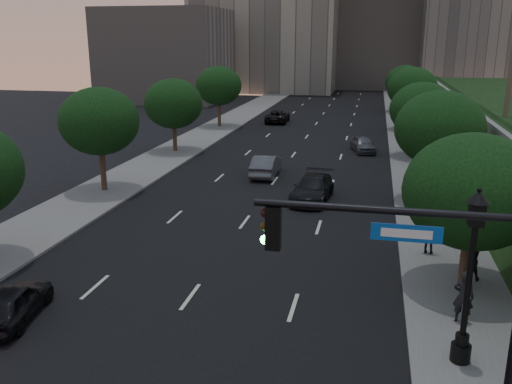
% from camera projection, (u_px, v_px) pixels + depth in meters
% --- Properties ---
extents(ground, '(160.00, 160.00, 0.00)m').
position_uv_depth(ground, '(135.00, 373.00, 16.10)').
color(ground, black).
rests_on(ground, ground).
extents(road_surface, '(16.00, 140.00, 0.02)m').
position_uv_depth(road_surface, '(290.00, 160.00, 44.30)').
color(road_surface, black).
rests_on(road_surface, ground).
extents(sidewalk_right, '(4.50, 140.00, 0.15)m').
position_uv_depth(sidewalk_right, '(420.00, 165.00, 42.18)').
color(sidewalk_right, slate).
rests_on(sidewalk_right, ground).
extents(sidewalk_left, '(4.50, 140.00, 0.15)m').
position_uv_depth(sidewalk_left, '(172.00, 154.00, 46.38)').
color(sidewalk_left, slate).
rests_on(sidewalk_left, ground).
extents(parapet_wall, '(0.35, 90.00, 0.70)m').
position_uv_depth(parapet_wall, '(475.00, 115.00, 38.47)').
color(parapet_wall, slate).
rests_on(parapet_wall, embankment).
extents(office_block_left, '(26.00, 20.00, 32.00)m').
position_uv_depth(office_block_left, '(268.00, 3.00, 101.05)').
color(office_block_left, gray).
rests_on(office_block_left, ground).
extents(office_block_mid, '(22.00, 18.00, 26.00)m').
position_uv_depth(office_block_mid, '(377.00, 20.00, 107.18)').
color(office_block_mid, gray).
rests_on(office_block_mid, ground).
extents(office_block_filler, '(18.00, 16.00, 14.00)m').
position_uv_depth(office_block_filler, '(167.00, 55.00, 85.29)').
color(office_block_filler, gray).
rests_on(office_block_filler, ground).
extents(tree_right_a, '(5.20, 5.20, 6.24)m').
position_uv_depth(tree_right_a, '(472.00, 191.00, 20.42)').
color(tree_right_a, '#38281C').
rests_on(tree_right_a, ground).
extents(tree_right_b, '(5.20, 5.20, 6.74)m').
position_uv_depth(tree_right_b, '(440.00, 129.00, 31.56)').
color(tree_right_b, '#38281C').
rests_on(tree_right_b, ground).
extents(tree_right_c, '(5.20, 5.20, 6.24)m').
position_uv_depth(tree_right_c, '(422.00, 109.00, 43.91)').
color(tree_right_c, '#38281C').
rests_on(tree_right_c, ground).
extents(tree_right_d, '(5.20, 5.20, 6.74)m').
position_uv_depth(tree_right_d, '(412.00, 88.00, 56.93)').
color(tree_right_d, '#38281C').
rests_on(tree_right_d, ground).
extents(tree_right_e, '(5.20, 5.20, 6.24)m').
position_uv_depth(tree_right_e, '(405.00, 82.00, 71.17)').
color(tree_right_e, '#38281C').
rests_on(tree_right_e, ground).
extents(tree_left_b, '(5.00, 5.00, 6.71)m').
position_uv_depth(tree_left_b, '(99.00, 121.00, 33.88)').
color(tree_left_b, '#38281C').
rests_on(tree_left_b, ground).
extents(tree_left_c, '(5.00, 5.00, 6.34)m').
position_uv_depth(tree_left_c, '(173.00, 104.00, 46.19)').
color(tree_left_c, '#38281C').
rests_on(tree_left_c, ground).
extents(tree_left_d, '(5.00, 5.00, 6.71)m').
position_uv_depth(tree_left_d, '(219.00, 86.00, 59.25)').
color(tree_left_d, '#38281C').
rests_on(tree_left_d, ground).
extents(traffic_signal_mast, '(5.68, 0.56, 7.00)m').
position_uv_depth(traffic_signal_mast, '(459.00, 337.00, 11.13)').
color(traffic_signal_mast, black).
rests_on(traffic_signal_mast, ground).
extents(street_lamp, '(0.64, 0.64, 5.62)m').
position_uv_depth(street_lamp, '(468.00, 286.00, 15.78)').
color(street_lamp, black).
rests_on(street_lamp, ground).
extents(sedan_near_left, '(2.20, 4.10, 1.32)m').
position_uv_depth(sedan_near_left, '(13.00, 303.00, 18.97)').
color(sedan_near_left, black).
rests_on(sedan_near_left, ground).
extents(sedan_mid_left, '(1.73, 4.70, 1.54)m').
position_uv_depth(sedan_mid_left, '(266.00, 165.00, 38.98)').
color(sedan_mid_left, '#4E5055').
rests_on(sedan_mid_left, ground).
extents(sedan_far_left, '(2.55, 5.29, 1.45)m').
position_uv_depth(sedan_far_left, '(278.00, 116.00, 63.72)').
color(sedan_far_left, black).
rests_on(sedan_far_left, ground).
extents(sedan_near_right, '(2.48, 5.32, 1.50)m').
position_uv_depth(sedan_near_right, '(312.00, 188.00, 33.07)').
color(sedan_near_right, black).
rests_on(sedan_near_right, ground).
extents(sedan_far_right, '(2.65, 4.41, 1.41)m').
position_uv_depth(sedan_far_right, '(363.00, 144.00, 47.22)').
color(sedan_far_right, '#53555A').
rests_on(sedan_far_right, ground).
extents(pedestrian_a, '(0.78, 0.62, 1.88)m').
position_uv_depth(pedestrian_a, '(463.00, 297.00, 18.47)').
color(pedestrian_a, black).
rests_on(pedestrian_a, sidewalk_right).
extents(pedestrian_b, '(0.91, 0.74, 1.75)m').
position_uv_depth(pedestrian_b, '(470.00, 259.00, 21.82)').
color(pedestrian_b, black).
rests_on(pedestrian_b, sidewalk_right).
extents(pedestrian_c, '(1.05, 0.63, 1.68)m').
position_uv_depth(pedestrian_c, '(430.00, 236.00, 24.44)').
color(pedestrian_c, black).
rests_on(pedestrian_c, sidewalk_right).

